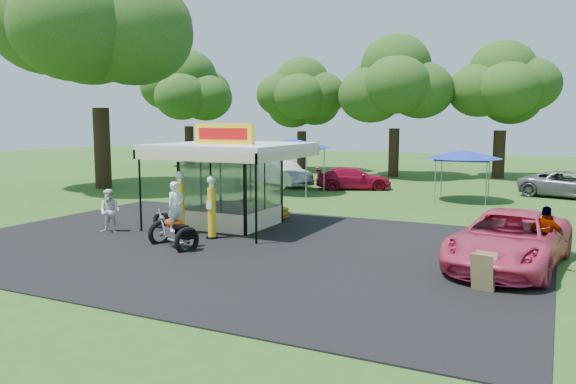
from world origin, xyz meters
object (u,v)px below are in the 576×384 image
pink_sedan (509,240)px  tent_west (291,143)px  gas_pump_left (180,205)px  spectator_east_b (546,239)px  tent_east (464,155)px  kiosk_car (258,207)px  spectator_west (110,211)px  a_frame_sign (483,272)px  gas_pump_right (212,209)px  bg_car_b (353,178)px  bg_car_a (283,174)px  motorcycle (175,222)px  bg_car_d (570,185)px  gas_station_kiosk (232,183)px

pink_sedan → tent_west: 18.24m
gas_pump_left → spectator_east_b: (12.47, 0.53, -0.23)m
pink_sedan → tent_east: 14.12m
kiosk_car → spectator_west: size_ratio=1.66×
a_frame_sign → kiosk_car: a_frame_sign is taller
gas_pump_left → a_frame_sign: bearing=-12.1°
gas_pump_right → bg_car_b: 16.39m
gas_pump_right → bg_car_a: size_ratio=0.48×
bg_car_a → a_frame_sign: bearing=-109.0°
gas_pump_right → spectator_east_b: 11.03m
motorcycle → tent_east: tent_east is taller
spectator_east_b → tent_east: bearing=-69.2°
bg_car_a → bg_car_b: (4.82, 0.19, -0.12)m
a_frame_sign → tent_west: tent_west is taller
pink_sedan → gas_pump_right: bearing=-169.5°
gas_pump_right → tent_east: 15.64m
tent_west → gas_pump_left: bearing=-83.0°
gas_pump_right → bg_car_b: size_ratio=0.49×
kiosk_car → bg_car_d: bearing=-43.1°
spectator_east_b → kiosk_car: bearing=-16.3°
gas_pump_right → tent_east: bearing=64.9°
spectator_west → tent_west: size_ratio=0.36×
gas_pump_left → motorcycle: 2.25m
gas_pump_left → gas_pump_right: size_ratio=1.04×
gas_pump_left → spectator_west: 2.85m
spectator_west → tent_east: tent_east is taller
gas_pump_right → tent_west: tent_west is taller
spectator_east_b → bg_car_d: 17.38m
bg_car_a → motorcycle: bearing=-132.5°
tent_west → gas_station_kiosk: bearing=-77.3°
bg_car_d → tent_west: (-14.88, -4.95, 2.20)m
kiosk_car → bg_car_b: bg_car_b is taller
pink_sedan → spectator_east_b: size_ratio=3.20×
gas_pump_left → spectator_west: gas_pump_left is taller
a_frame_sign → spectator_east_b: (1.33, 2.92, 0.43)m
motorcycle → tent_west: (-2.78, 14.84, 2.02)m
gas_station_kiosk → spectator_east_b: 11.84m
gas_pump_right → tent_east: (6.61, 14.11, 1.37)m
kiosk_car → bg_car_a: size_ratio=0.58×
gas_pump_right → bg_car_d: (11.83, 17.98, -0.38)m
bg_car_b → tent_east: bearing=-133.0°
gas_station_kiosk → spectator_east_b: gas_station_kiosk is taller
gas_station_kiosk → pink_sedan: (10.70, -1.92, -0.95)m
spectator_west → tent_west: (1.12, 13.78, 2.10)m
kiosk_car → tent_east: tent_east is taller
spectator_west → bg_car_a: spectator_west is taller
spectator_west → spectator_east_b: bearing=-8.7°
gas_pump_right → bg_car_a: 17.00m
gas_pump_right → bg_car_d: bearing=56.6°
gas_pump_left → pink_sedan: (11.51, 0.44, -0.34)m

